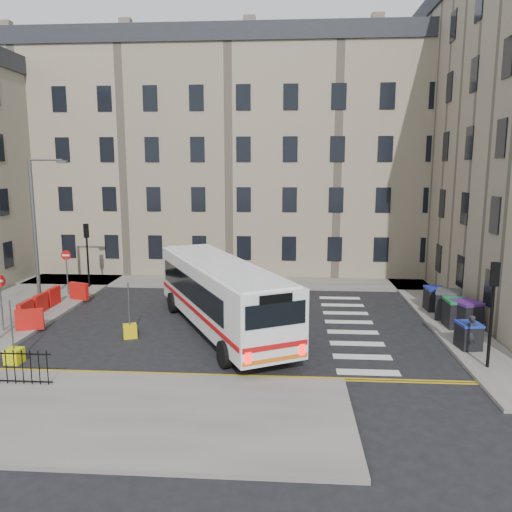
# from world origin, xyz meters

# --- Properties ---
(ground) EXTENTS (120.00, 120.00, 0.00)m
(ground) POSITION_xyz_m (0.00, 0.00, 0.00)
(ground) COLOR black
(ground) RESTS_ON ground
(pavement_north) EXTENTS (36.00, 3.20, 0.15)m
(pavement_north) POSITION_xyz_m (-6.00, 8.60, 0.07)
(pavement_north) COLOR slate
(pavement_north) RESTS_ON ground
(pavement_east) EXTENTS (2.40, 26.00, 0.15)m
(pavement_east) POSITION_xyz_m (9.00, 4.00, 0.07)
(pavement_east) COLOR slate
(pavement_east) RESTS_ON ground
(pavement_west) EXTENTS (6.00, 22.00, 0.15)m
(pavement_west) POSITION_xyz_m (-14.00, 1.00, 0.07)
(pavement_west) COLOR slate
(pavement_west) RESTS_ON ground
(pavement_sw) EXTENTS (20.00, 6.00, 0.15)m
(pavement_sw) POSITION_xyz_m (-7.00, -10.00, 0.07)
(pavement_sw) COLOR slate
(pavement_sw) RESTS_ON ground
(terrace_north) EXTENTS (38.30, 10.80, 17.20)m
(terrace_north) POSITION_xyz_m (-7.00, 15.50, 8.62)
(terrace_north) COLOR gray
(terrace_north) RESTS_ON ground
(traffic_light_east) EXTENTS (0.28, 0.22, 4.10)m
(traffic_light_east) POSITION_xyz_m (8.60, -5.50, 2.87)
(traffic_light_east) COLOR black
(traffic_light_east) RESTS_ON pavement_east
(traffic_light_nw) EXTENTS (0.28, 0.22, 4.10)m
(traffic_light_nw) POSITION_xyz_m (-12.00, 6.50, 2.87)
(traffic_light_nw) COLOR black
(traffic_light_nw) RESTS_ON pavement_west
(streetlamp) EXTENTS (0.50, 0.22, 8.14)m
(streetlamp) POSITION_xyz_m (-13.00, 2.00, 4.34)
(streetlamp) COLOR #595B5E
(streetlamp) RESTS_ON pavement_west
(no_entry_north) EXTENTS (0.60, 0.08, 3.00)m
(no_entry_north) POSITION_xyz_m (-12.50, 4.50, 2.08)
(no_entry_north) COLOR #595B5E
(no_entry_north) RESTS_ON pavement_west
(no_entry_south) EXTENTS (0.60, 0.08, 3.00)m
(no_entry_south) POSITION_xyz_m (-12.50, -2.50, 2.08)
(no_entry_south) COLOR #595B5E
(no_entry_south) RESTS_ON pavement_west
(roadworks_barriers) EXTENTS (1.66, 6.26, 1.00)m
(roadworks_barriers) POSITION_xyz_m (-11.84, 0.50, 0.65)
(roadworks_barriers) COLOR red
(roadworks_barriers) RESTS_ON pavement_west
(bus) EXTENTS (7.94, 11.98, 3.29)m
(bus) POSITION_xyz_m (-2.28, -1.47, 1.90)
(bus) COLOR white
(bus) RESTS_ON ground
(wheelie_bin_a) EXTENTS (1.01, 1.13, 1.12)m
(wheelie_bin_a) POSITION_xyz_m (8.57, -3.43, 0.71)
(wheelie_bin_a) COLOR black
(wheelie_bin_a) RESTS_ON pavement_east
(wheelie_bin_b) EXTENTS (1.47, 1.57, 1.39)m
(wheelie_bin_b) POSITION_xyz_m (9.30, -0.89, 0.85)
(wheelie_bin_b) COLOR black
(wheelie_bin_b) RESTS_ON pavement_east
(wheelie_bin_c) EXTENTS (1.11, 1.27, 1.37)m
(wheelie_bin_c) POSITION_xyz_m (9.01, -0.48, 0.84)
(wheelie_bin_c) COLOR black
(wheelie_bin_c) RESTS_ON pavement_east
(wheelie_bin_d) EXTENTS (1.52, 1.63, 1.45)m
(wheelie_bin_d) POSITION_xyz_m (9.00, 0.91, 0.88)
(wheelie_bin_d) COLOR black
(wheelie_bin_d) RESTS_ON pavement_east
(wheelie_bin_e) EXTENTS (1.02, 1.16, 1.25)m
(wheelie_bin_e) POSITION_xyz_m (8.80, 2.45, 0.78)
(wheelie_bin_e) COLOR black
(wheelie_bin_e) RESTS_ON pavement_east
(pedestrian) EXTENTS (0.67, 0.56, 1.56)m
(pedestrian) POSITION_xyz_m (8.48, -3.84, 0.93)
(pedestrian) COLOR black
(pedestrian) RESTS_ON pavement_east
(bollard_yellow) EXTENTS (0.78, 0.78, 0.60)m
(bollard_yellow) POSITION_xyz_m (-6.35, -2.64, 0.30)
(bollard_yellow) COLOR #DDBE0C
(bollard_yellow) RESTS_ON ground
(bollard_chevron) EXTENTS (0.64, 0.64, 0.60)m
(bollard_chevron) POSITION_xyz_m (-9.99, -6.00, 0.30)
(bollard_chevron) COLOR #D2D60C
(bollard_chevron) RESTS_ON ground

